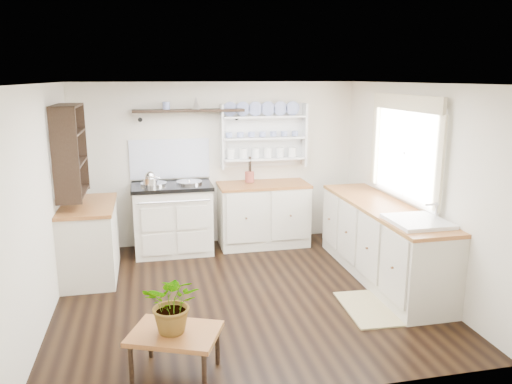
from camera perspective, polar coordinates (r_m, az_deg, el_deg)
floor at (r=5.70m, az=-1.45°, el=-11.51°), size 4.00×3.80×0.01m
wall_back at (r=7.16m, az=-4.39°, el=3.22°), size 4.00×0.02×2.30m
wall_right at (r=6.02m, az=17.53°, el=0.77°), size 0.02×3.80×2.30m
wall_left at (r=5.33m, az=-23.13°, el=-1.20°), size 0.02×3.80×2.30m
ceiling at (r=5.18m, az=-1.60°, el=12.30°), size 4.00×3.80×0.01m
window at (r=6.05m, az=16.68°, el=4.88°), size 0.08×1.55×1.22m
aga_cooker at (r=6.93m, az=-9.46°, el=-2.90°), size 1.07×0.74×0.99m
back_cabinets at (r=7.13m, az=0.83°, el=-2.47°), size 1.27×0.63×0.90m
right_cabinets at (r=6.14m, az=14.19°, el=-5.46°), size 0.62×2.43×0.90m
belfast_sink at (r=5.41m, az=17.90°, el=-4.43°), size 0.55×0.60×0.45m
left_cabinets at (r=6.33m, az=-18.44°, el=-5.18°), size 0.62×1.13×0.90m
plate_rack at (r=7.19m, az=0.77°, el=6.55°), size 1.20×0.22×0.90m
high_shelf at (r=6.91m, az=-7.68°, el=9.12°), size 1.50×0.29×0.16m
left_shelving at (r=6.11m, az=-20.48°, el=4.54°), size 0.28×0.80×1.05m
kettle at (r=6.67m, az=-11.98°, el=1.32°), size 0.19×0.19×0.23m
utensil_crock at (r=7.05m, az=-0.74°, el=1.73°), size 0.13×0.13×0.15m
center_table at (r=4.22m, az=-9.25°, el=-15.99°), size 0.83×0.72×0.38m
potted_plant at (r=4.08m, az=-9.40°, el=-12.39°), size 0.54×0.50×0.49m
floor_rug at (r=5.48m, az=13.03°, el=-12.80°), size 0.59×0.88×0.02m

